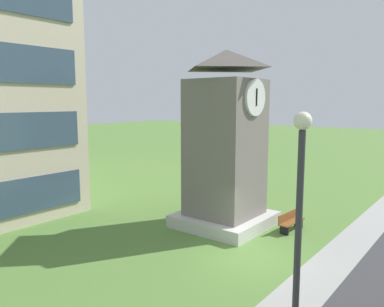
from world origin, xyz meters
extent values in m
plane|color=#567F38|center=(0.00, 0.00, 0.00)|extent=(160.00, 160.00, 0.00)
cube|color=#9E9E99|center=(0.00, -2.80, 0.00)|extent=(120.00, 1.60, 0.01)
cube|color=slate|center=(2.76, 3.01, 3.64)|extent=(3.11, 3.11, 7.28)
cube|color=beige|center=(2.76, 3.01, 0.30)|extent=(4.20, 4.20, 0.60)
pyramid|color=#5D5751|center=(2.76, 3.01, 8.21)|extent=(3.42, 3.42, 0.93)
cylinder|color=white|center=(2.76, 1.39, 6.41)|extent=(1.71, 0.12, 1.71)
cylinder|color=white|center=(4.37, 3.01, 6.41)|extent=(0.12, 1.71, 1.71)
cube|color=black|center=(2.76, 1.32, 6.56)|extent=(0.08, 0.04, 0.51)
cube|color=black|center=(2.76, 1.31, 6.41)|extent=(0.06, 0.06, 0.77)
cube|color=brown|center=(4.06, -0.03, 0.45)|extent=(1.83, 0.60, 0.06)
cube|color=brown|center=(4.08, 0.19, 0.68)|extent=(1.80, 0.17, 0.40)
cube|color=black|center=(3.34, 0.02, 0.23)|extent=(0.11, 0.44, 0.45)
cube|color=black|center=(4.78, -0.08, 0.23)|extent=(0.11, 0.44, 0.45)
cylinder|color=#333338|center=(-5.69, -4.31, 2.83)|extent=(0.14, 0.14, 5.67)
sphere|color=#F2EFCC|center=(-5.69, -4.31, 5.85)|extent=(0.36, 0.36, 0.36)
camera|label=1|loc=(-12.80, -7.17, 6.22)|focal=35.39mm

